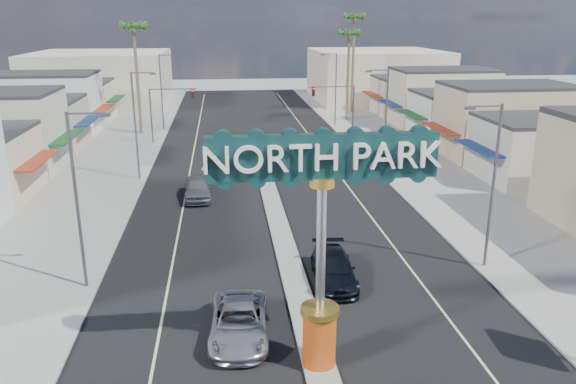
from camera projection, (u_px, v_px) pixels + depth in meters
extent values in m
plane|color=gray|center=(264.00, 176.00, 48.68)|extent=(160.00, 160.00, 0.00)
cube|color=black|center=(264.00, 176.00, 48.68)|extent=(20.00, 120.00, 0.01)
cube|color=gray|center=(285.00, 246.00, 33.49)|extent=(1.30, 30.00, 0.16)
cube|color=gray|center=(98.00, 180.00, 47.10)|extent=(8.00, 120.00, 0.12)
cube|color=gray|center=(420.00, 170.00, 50.22)|extent=(8.00, 120.00, 0.12)
cube|color=beige|center=(21.00, 121.00, 57.43)|extent=(12.00, 42.00, 6.00)
cube|color=#B7B29E|center=(469.00, 112.00, 62.78)|extent=(12.00, 42.00, 6.00)
cube|color=#B7B29E|center=(102.00, 78.00, 87.69)|extent=(20.00, 20.00, 8.00)
cube|color=beige|center=(376.00, 75.00, 92.59)|extent=(20.00, 20.00, 8.00)
cylinder|color=#DB4610|center=(319.00, 338.00, 21.76)|extent=(1.30, 1.30, 2.20)
cylinder|color=gold|center=(320.00, 310.00, 21.39)|extent=(1.50, 1.50, 0.25)
cylinder|color=#B7B7BC|center=(321.00, 249.00, 20.64)|extent=(0.36, 0.36, 4.80)
cylinder|color=gold|center=(322.00, 182.00, 19.87)|extent=(0.90, 0.90, 0.35)
cube|color=#0F2E2E|center=(323.00, 156.00, 19.60)|extent=(8.20, 0.50, 1.60)
cylinder|color=#47474C|center=(151.00, 117.00, 59.83)|extent=(0.18, 0.18, 6.00)
cylinder|color=#47474C|center=(173.00, 89.00, 59.24)|extent=(5.00, 0.12, 0.12)
cube|color=black|center=(193.00, 93.00, 59.62)|extent=(0.32, 0.32, 1.00)
sphere|color=red|center=(193.00, 91.00, 59.35)|extent=(0.22, 0.22, 0.22)
cylinder|color=#47474C|center=(353.00, 113.00, 62.28)|extent=(0.18, 0.18, 6.00)
cylinder|color=#47474C|center=(332.00, 87.00, 61.14)|extent=(5.00, 0.12, 0.12)
cube|color=black|center=(313.00, 92.00, 61.06)|extent=(0.32, 0.32, 1.00)
sphere|color=red|center=(314.00, 89.00, 60.80)|extent=(0.22, 0.22, 0.22)
cylinder|color=#47474C|center=(77.00, 204.00, 27.20)|extent=(0.16, 0.16, 9.00)
cylinder|color=#47474C|center=(86.00, 113.00, 25.98)|extent=(1.80, 0.10, 0.10)
cube|color=#47474C|center=(104.00, 115.00, 26.10)|extent=(0.50, 0.22, 0.15)
cylinder|color=#47474C|center=(135.00, 127.00, 46.16)|extent=(0.16, 0.16, 9.00)
cylinder|color=#47474C|center=(142.00, 73.00, 44.94)|extent=(1.80, 0.10, 0.10)
cube|color=#47474C|center=(153.00, 74.00, 45.06)|extent=(0.50, 0.22, 0.15)
cylinder|color=#47474C|center=(161.00, 93.00, 67.01)|extent=(0.16, 0.16, 9.00)
cylinder|color=#47474C|center=(167.00, 55.00, 65.80)|extent=(1.80, 0.10, 0.10)
cube|color=#47474C|center=(174.00, 56.00, 65.92)|extent=(0.50, 0.22, 0.15)
cylinder|color=#47474C|center=(493.00, 189.00, 29.56)|extent=(0.16, 0.16, 9.00)
cylinder|color=#47474C|center=(485.00, 106.00, 28.14)|extent=(1.80, 0.10, 0.10)
cube|color=#47474C|center=(470.00, 108.00, 28.09)|extent=(0.50, 0.22, 0.15)
cylinder|color=#47474C|center=(386.00, 122.00, 48.52)|extent=(0.16, 0.16, 9.00)
cylinder|color=#47474C|center=(378.00, 70.00, 47.10)|extent=(1.80, 0.10, 0.10)
cube|color=#47474C|center=(369.00, 71.00, 47.04)|extent=(0.50, 0.22, 0.15)
cylinder|color=#47474C|center=(336.00, 90.00, 69.37)|extent=(0.16, 0.16, 9.00)
cylinder|color=#47474C|center=(329.00, 54.00, 67.96)|extent=(1.80, 0.10, 0.10)
cube|color=#47474C|center=(323.00, 55.00, 67.90)|extent=(0.50, 0.22, 0.15)
cylinder|color=brown|center=(138.00, 82.00, 64.40)|extent=(0.36, 0.36, 12.00)
cylinder|color=brown|center=(348.00, 79.00, 73.13)|extent=(0.36, 0.36, 11.00)
cylinder|color=brown|center=(353.00, 67.00, 78.74)|extent=(0.36, 0.36, 13.00)
imported|color=#ACABB0|center=(239.00, 322.00, 23.93)|extent=(2.68, 5.38, 1.47)
imported|color=black|center=(334.00, 269.00, 28.97)|extent=(2.37, 5.22, 1.48)
imported|color=slate|center=(198.00, 188.00, 42.37)|extent=(2.19, 4.90, 1.64)
imported|color=silver|center=(359.00, 156.00, 52.04)|extent=(2.21, 5.03, 1.61)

